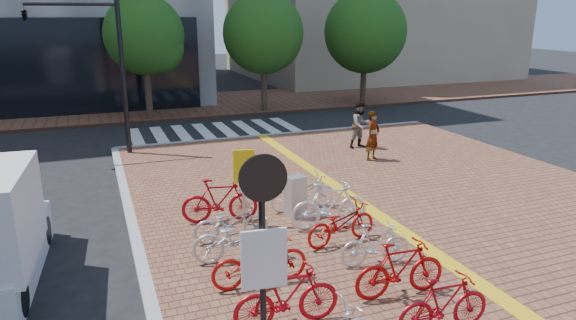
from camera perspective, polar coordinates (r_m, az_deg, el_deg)
name	(u,v)px	position (r m, az deg, el deg)	size (l,w,h in m)	color
ground	(350,273)	(10.95, 6.85, -12.34)	(120.00, 120.00, 0.00)	black
kerb_north	(283,135)	(22.44, -0.60, 2.82)	(14.00, 0.25, 0.15)	gray
far_sidewalk	(179,106)	(30.27, -12.02, 5.90)	(70.00, 8.00, 0.15)	brown
crosswalk	(216,131)	(23.62, -8.01, 3.16)	(7.50, 4.00, 0.01)	silver
street_trees	(282,35)	(27.69, -0.62, 13.72)	(16.20, 4.60, 6.35)	#38281E
bike_1	(287,297)	(8.71, -0.12, -14.95)	(0.51, 1.82, 1.10)	#B10C17
bike_2	(260,261)	(9.95, -3.16, -11.10)	(0.66, 1.90, 1.00)	#BA130D
bike_3	(240,238)	(10.86, -5.39, -8.62)	(0.69, 1.98, 1.04)	silver
bike_4	(231,223)	(11.80, -6.33, -6.94)	(0.60, 1.72, 0.90)	#B7B7BC
bike_5	(220,201)	(12.85, -7.60, -4.49)	(0.53, 1.88, 1.13)	#A40B15
bike_6	(444,304)	(8.96, 16.97, -15.10)	(0.47, 1.67, 1.01)	#9F0B19
bike_7	(400,269)	(9.77, 12.37, -11.75)	(0.51, 1.80, 1.08)	#AA0C0C
bike_8	(376,244)	(10.82, 9.71, -9.20)	(0.43, 1.54, 0.92)	silver
bike_9	(341,223)	(11.69, 5.93, -7.03)	(0.63, 1.81, 0.95)	#AC0F0C
bike_10	(329,205)	(12.43, 4.62, -5.03)	(0.55, 1.94, 1.16)	white
bike_11	(303,192)	(13.59, 1.62, -3.58)	(0.64, 1.83, 0.96)	silver
pedestrian_a	(373,136)	(18.35, 9.42, 2.68)	(0.64, 0.42, 1.76)	gray
pedestrian_b	(361,125)	(19.99, 8.10, 3.89)	(0.87, 0.68, 1.80)	#454A58
utility_box	(295,196)	(13.13, 0.83, -4.05)	(0.49, 0.35, 1.06)	#AEADB2
yellow_sign	(243,173)	(12.36, -4.97, -1.49)	(0.52, 0.17, 1.92)	#B7B7BC
notice_sign	(263,246)	(6.74, -2.76, -9.51)	(0.62, 0.17, 3.37)	black
traffic_light_pole	(79,43)	(19.54, -22.21, 11.97)	(3.16, 1.22, 5.88)	black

